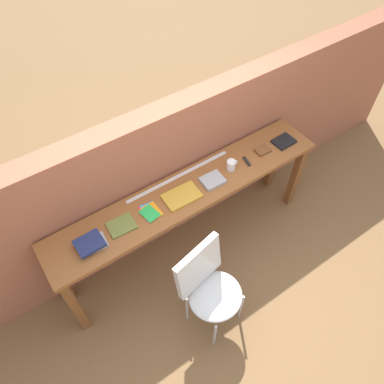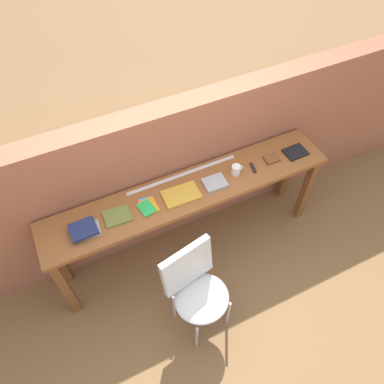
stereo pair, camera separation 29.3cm
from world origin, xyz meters
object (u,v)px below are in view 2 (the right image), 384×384
(multitool_folded, at_px, (253,168))
(leather_journal_brown, at_px, (272,159))
(pamphlet_pile_colourful, at_px, (147,206))
(book_stack_leftmost, at_px, (84,230))
(magazine_cycling, at_px, (117,216))
(book_repair_rightmost, at_px, (295,152))
(book_open_centre, at_px, (181,195))
(mug, at_px, (236,170))
(chair_white_moulded, at_px, (196,288))

(multitool_folded, distance_m, leather_journal_brown, 0.20)
(pamphlet_pile_colourful, height_order, multitool_folded, multitool_folded)
(multitool_folded, height_order, leather_journal_brown, leather_journal_brown)
(book_stack_leftmost, height_order, magazine_cycling, book_stack_leftmost)
(book_repair_rightmost, bearing_deg, book_open_centre, 178.50)
(mug, distance_m, book_repair_rightmost, 0.60)
(chair_white_moulded, relative_size, mug, 8.10)
(pamphlet_pile_colourful, bearing_deg, leather_journal_brown, 0.51)
(pamphlet_pile_colourful, relative_size, book_open_centre, 0.65)
(magazine_cycling, bearing_deg, book_open_centre, 0.72)
(magazine_cycling, height_order, mug, mug)
(leather_journal_brown, relative_size, book_repair_rightmost, 0.67)
(magazine_cycling, relative_size, pamphlet_pile_colourful, 1.06)
(magazine_cycling, xyz_separation_m, mug, (1.06, -0.01, 0.04))
(book_stack_leftmost, height_order, multitool_folded, book_stack_leftmost)
(chair_white_moulded, bearing_deg, pamphlet_pile_colourful, 101.15)
(book_open_centre, height_order, book_repair_rightmost, book_open_centre)
(magazine_cycling, distance_m, book_repair_rightmost, 1.65)
(magazine_cycling, relative_size, book_repair_rightmost, 1.05)
(chair_white_moulded, bearing_deg, book_stack_leftmost, 135.62)
(multitool_folded, bearing_deg, magazine_cycling, 179.05)
(mug, relative_size, multitool_folded, 1.00)
(book_open_centre, xyz_separation_m, multitool_folded, (0.68, 0.00, -0.00))
(book_stack_leftmost, distance_m, magazine_cycling, 0.27)
(mug, bearing_deg, magazine_cycling, 179.70)
(pamphlet_pile_colourful, relative_size, leather_journal_brown, 1.48)
(magazine_cycling, height_order, pamphlet_pile_colourful, magazine_cycling)
(magazine_cycling, xyz_separation_m, multitool_folded, (1.22, -0.02, -0.00))
(magazine_cycling, relative_size, book_open_centre, 0.69)
(book_stack_leftmost, relative_size, multitool_folded, 2.07)
(chair_white_moulded, distance_m, book_stack_leftmost, 0.97)
(chair_white_moulded, distance_m, mug, 1.02)
(chair_white_moulded, distance_m, book_open_centre, 0.74)
(book_stack_leftmost, distance_m, pamphlet_pile_colourful, 0.51)
(book_stack_leftmost, bearing_deg, mug, 1.03)
(mug, bearing_deg, leather_journal_brown, 0.84)
(pamphlet_pile_colourful, distance_m, leather_journal_brown, 1.17)
(multitool_folded, bearing_deg, pamphlet_pile_colourful, 179.44)
(mug, relative_size, leather_journal_brown, 0.85)
(magazine_cycling, xyz_separation_m, pamphlet_pile_colourful, (0.25, -0.01, -0.00))
(pamphlet_pile_colourful, bearing_deg, book_repair_rightmost, -0.48)
(book_open_centre, relative_size, book_repair_rightmost, 1.53)
(book_stack_leftmost, xyz_separation_m, mug, (1.32, 0.02, 0.02))
(chair_white_moulded, xyz_separation_m, book_stack_leftmost, (-0.63, 0.62, 0.38))
(book_repair_rightmost, bearing_deg, mug, 176.76)
(pamphlet_pile_colourful, relative_size, mug, 1.75)
(book_stack_leftmost, height_order, book_repair_rightmost, book_stack_leftmost)
(book_repair_rightmost, bearing_deg, pamphlet_pile_colourful, 177.91)
(pamphlet_pile_colourful, bearing_deg, magazine_cycling, 177.51)
(chair_white_moulded, height_order, book_repair_rightmost, book_repair_rightmost)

